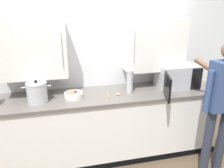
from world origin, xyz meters
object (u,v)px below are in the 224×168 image
at_px(microwave_oven, 175,76).
at_px(fruit_bowl, 74,94).
at_px(stock_pot, 37,92).
at_px(thermos_flask, 130,81).
at_px(person_figure, 221,100).
at_px(wooden_spoon, 113,94).

bearing_deg(microwave_oven, fruit_bowl, -177.35).
xyz_separation_m(stock_pot, thermos_flask, (1.19, 0.04, 0.03)).
distance_m(thermos_flask, person_figure, 1.13).
xyz_separation_m(microwave_oven, wooden_spoon, (-0.94, -0.10, -0.15)).
xyz_separation_m(wooden_spoon, stock_pot, (-0.95, 0.00, 0.12)).
bearing_deg(thermos_flask, person_figure, -34.91).
xyz_separation_m(fruit_bowl, thermos_flask, (0.75, 0.01, 0.12)).
height_order(microwave_oven, wooden_spoon, microwave_oven).
relative_size(thermos_flask, person_figure, 0.18).
distance_m(fruit_bowl, thermos_flask, 0.76).
bearing_deg(person_figure, fruit_bowl, 159.26).
distance_m(stock_pot, person_figure, 2.19).
height_order(microwave_oven, fruit_bowl, microwave_oven).
distance_m(fruit_bowl, stock_pot, 0.44).
bearing_deg(microwave_oven, person_figure, -72.59).
relative_size(fruit_bowl, person_figure, 0.14).
height_order(microwave_oven, thermos_flask, microwave_oven).
bearing_deg(thermos_flask, fruit_bowl, -179.29).
bearing_deg(wooden_spoon, microwave_oven, 6.22).
bearing_deg(wooden_spoon, person_figure, -27.33).
relative_size(microwave_oven, thermos_flask, 2.40).
xyz_separation_m(fruit_bowl, person_figure, (1.67, -0.63, 0.03)).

